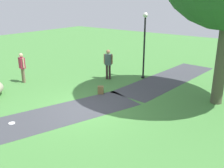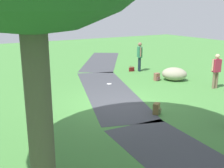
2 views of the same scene
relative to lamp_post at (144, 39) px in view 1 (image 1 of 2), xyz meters
name	(u,v)px [view 1 (image 1 of 2)]	position (x,y,z in m)	size (l,w,h in m)	color
ground_plane	(88,108)	(5.19, 0.33, -2.30)	(48.00, 48.00, 0.00)	#47853D
footpath_segment_near	(169,79)	(-0.82, 1.28, -2.30)	(8.14, 2.74, 0.01)	#3E4046
footpath_segment_mid	(46,118)	(6.96, -0.29, -2.30)	(8.27, 4.59, 0.01)	#3E4046
lamp_post	(144,39)	(0.00, 0.00, 0.00)	(0.28, 0.28, 3.75)	black
man_near_boulder	(108,62)	(1.40, -1.51, -1.29)	(0.38, 0.47, 1.73)	#312022
passerby_on_path	(22,66)	(4.76, -4.91, -1.34)	(0.31, 0.51, 1.66)	#7E654F
spare_backpack_on_lawn	(101,90)	(3.54, -0.30, -2.11)	(0.35, 0.34, 0.40)	brown
frisbee_on_grass	(12,123)	(8.03, -0.94, -2.29)	(0.25, 0.25, 0.02)	white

